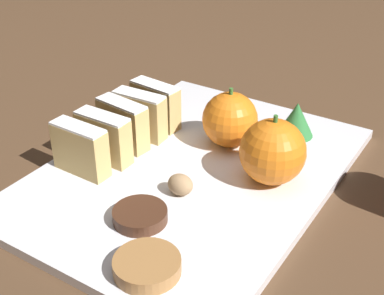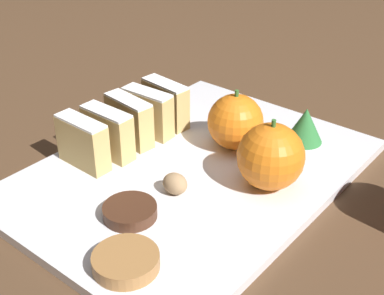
% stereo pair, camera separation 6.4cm
% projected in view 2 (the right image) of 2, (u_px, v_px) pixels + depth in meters
% --- Properties ---
extents(ground_plane, '(6.00, 6.00, 0.00)m').
position_uv_depth(ground_plane, '(192.00, 176.00, 0.67)').
color(ground_plane, '#513823').
extents(serving_platter, '(0.32, 0.44, 0.01)m').
position_uv_depth(serving_platter, '(192.00, 172.00, 0.66)').
color(serving_platter, white).
rests_on(serving_platter, ground_plane).
extents(stollen_slice_front, '(0.07, 0.03, 0.06)m').
position_uv_depth(stollen_slice_front, '(83.00, 143.00, 0.65)').
color(stollen_slice_front, tan).
rests_on(stollen_slice_front, serving_platter).
extents(stollen_slice_second, '(0.07, 0.03, 0.06)m').
position_uv_depth(stollen_slice_second, '(108.00, 133.00, 0.67)').
color(stollen_slice_second, tan).
rests_on(stollen_slice_second, serving_platter).
extents(stollen_slice_third, '(0.07, 0.03, 0.06)m').
position_uv_depth(stollen_slice_third, '(127.00, 122.00, 0.70)').
color(stollen_slice_third, tan).
rests_on(stollen_slice_third, serving_platter).
extents(stollen_slice_fourth, '(0.07, 0.03, 0.06)m').
position_uv_depth(stollen_slice_fourth, '(148.00, 112.00, 0.72)').
color(stollen_slice_fourth, tan).
rests_on(stollen_slice_fourth, serving_platter).
extents(stollen_slice_fifth, '(0.07, 0.03, 0.06)m').
position_uv_depth(stollen_slice_fifth, '(165.00, 103.00, 0.75)').
color(stollen_slice_fifth, tan).
rests_on(stollen_slice_fifth, serving_platter).
extents(orange_near, '(0.07, 0.07, 0.08)m').
position_uv_depth(orange_near, '(235.00, 122.00, 0.69)').
color(orange_near, orange).
rests_on(orange_near, serving_platter).
extents(orange_far, '(0.08, 0.08, 0.09)m').
position_uv_depth(orange_far, '(271.00, 157.00, 0.61)').
color(orange_far, orange).
rests_on(orange_far, serving_platter).
extents(walnut, '(0.03, 0.02, 0.02)m').
position_uv_depth(walnut, '(175.00, 184.00, 0.61)').
color(walnut, tan).
rests_on(walnut, serving_platter).
extents(chocolate_cookie, '(0.06, 0.06, 0.01)m').
position_uv_depth(chocolate_cookie, '(130.00, 211.00, 0.57)').
color(chocolate_cookie, '#472819').
rests_on(chocolate_cookie, serving_platter).
extents(gingerbread_cookie, '(0.07, 0.07, 0.01)m').
position_uv_depth(gingerbread_cookie, '(126.00, 261.00, 0.51)').
color(gingerbread_cookie, '#A3703D').
rests_on(gingerbread_cookie, serving_platter).
extents(evergreen_sprig, '(0.05, 0.05, 0.05)m').
position_uv_depth(evergreen_sprig, '(305.00, 125.00, 0.71)').
color(evergreen_sprig, '#2D7538').
rests_on(evergreen_sprig, serving_platter).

